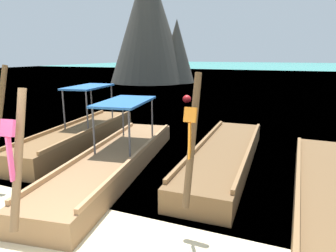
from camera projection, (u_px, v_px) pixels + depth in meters
name	position (u px, v px, depth m)	size (l,w,h in m)	color
sea_water	(281.00, 70.00, 59.80)	(120.00, 120.00, 0.00)	#2DB29E
longtail_boat_yellow_ribbon	(80.00, 135.00, 10.03)	(1.92, 6.55, 2.75)	brown
longtail_boat_pink_ribbon	(115.00, 159.00, 7.91)	(2.40, 7.08, 2.51)	olive
longtail_boat_orange_ribbon	(224.00, 156.00, 8.29)	(1.58, 6.74, 2.69)	brown
longtail_boat_red_ribbon	(332.00, 197.00, 5.90)	(1.45, 7.37, 2.69)	brown
karst_rock	(151.00, 24.00, 31.97)	(8.97, 8.28, 12.65)	#47443D
mooring_buoy_near	(187.00, 99.00, 18.82)	(0.52, 0.52, 0.52)	red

